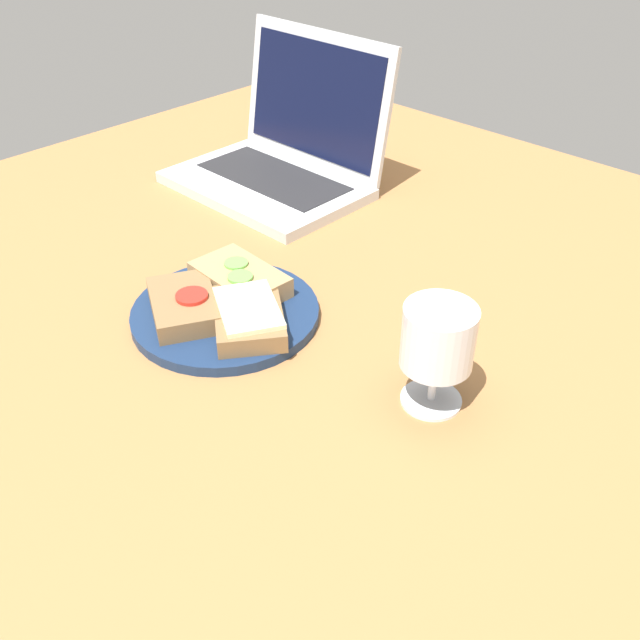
# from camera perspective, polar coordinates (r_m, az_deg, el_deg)

# --- Properties ---
(wooden_table) EXTENTS (1.40, 1.40, 0.03)m
(wooden_table) POSITION_cam_1_polar(r_m,az_deg,el_deg) (0.87, -2.97, -0.51)
(wooden_table) COLOR #9E6B3D
(wooden_table) RESTS_ON ground
(plate) EXTENTS (0.22, 0.22, 0.01)m
(plate) POSITION_cam_1_polar(r_m,az_deg,el_deg) (0.86, -7.57, 0.54)
(plate) COLOR navy
(plate) RESTS_ON wooden_table
(sandwich_with_tomato) EXTENTS (0.13, 0.12, 0.03)m
(sandwich_with_tomato) POSITION_cam_1_polar(r_m,az_deg,el_deg) (0.85, -10.80, 1.20)
(sandwich_with_tomato) COLOR brown
(sandwich_with_tomato) RESTS_ON plate
(sandwich_with_cheese) EXTENTS (0.14, 0.13, 0.03)m
(sandwich_with_cheese) POSITION_cam_1_polar(r_m,az_deg,el_deg) (0.82, -5.73, 0.31)
(sandwich_with_cheese) COLOR brown
(sandwich_with_cheese) RESTS_ON plate
(sandwich_with_cucumber) EXTENTS (0.12, 0.08, 0.03)m
(sandwich_with_cucumber) POSITION_cam_1_polar(r_m,az_deg,el_deg) (0.88, -6.44, 3.26)
(sandwich_with_cucumber) COLOR #A88456
(sandwich_with_cucumber) RESTS_ON plate
(wine_glass) EXTENTS (0.07, 0.07, 0.11)m
(wine_glass) POSITION_cam_1_polar(r_m,az_deg,el_deg) (0.70, 9.33, -1.82)
(wine_glass) COLOR white
(wine_glass) RESTS_ON wooden_table
(laptop) EXTENTS (0.31, 0.24, 0.22)m
(laptop) POSITION_cam_1_polar(r_m,az_deg,el_deg) (1.17, -3.00, 13.03)
(laptop) COLOR silver
(laptop) RESTS_ON wooden_table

